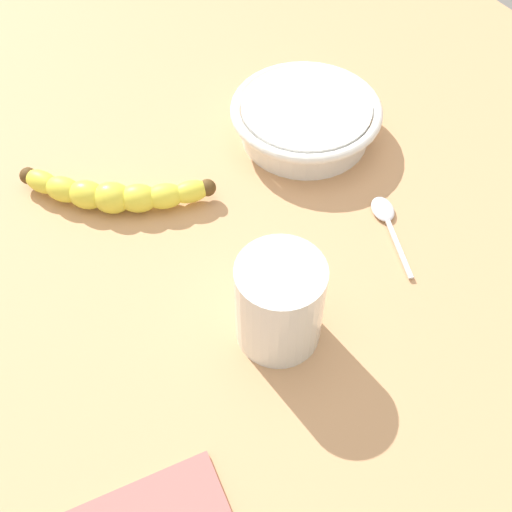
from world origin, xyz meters
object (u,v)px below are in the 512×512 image
object	(u,v)px
smoothie_glass	(279,305)
teaspoon	(385,214)
ceramic_bowl	(306,118)
banana	(114,193)

from	to	relation	value
smoothie_glass	teaspoon	xyz separation A→B (cm)	(17.67, 6.14, -4.15)
smoothie_glass	teaspoon	bearing A→B (deg)	19.17
smoothie_glass	ceramic_bowl	size ratio (longest dim) A/B	0.55
banana	ceramic_bowl	size ratio (longest dim) A/B	1.02
smoothie_glass	ceramic_bowl	xyz separation A→B (cm)	(17.55, 21.43, -1.82)
smoothie_glass	ceramic_bowl	bearing A→B (deg)	50.67
teaspoon	smoothie_glass	bearing A→B (deg)	130.18
banana	teaspoon	distance (cm)	29.44
ceramic_bowl	banana	bearing A→B (deg)	176.23
banana	ceramic_bowl	bearing A→B (deg)	32.91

